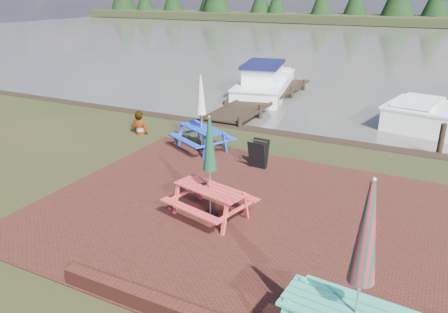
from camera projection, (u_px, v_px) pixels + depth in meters
ground at (216, 232)px, 9.15m from camera, size 120.00×120.00×0.00m
paving at (236, 211)px, 9.98m from camera, size 9.00×7.50×0.02m
water at (404, 45)px, 40.01m from camera, size 120.00×60.00×0.02m
far_treeline at (428, 1)px, 63.02m from camera, size 120.00×10.00×8.10m
picnic_table_teal at (357, 305)px, 5.62m from camera, size 2.09×1.89×2.71m
picnic_table_red at (210, 183)px, 9.49m from camera, size 1.97×1.84×2.31m
picnic_table_blue at (202, 124)px, 13.61m from camera, size 2.21×2.12×2.36m
chalkboard at (258, 154)px, 12.31m from camera, size 0.51×0.49×0.81m
jetty at (263, 98)px, 19.99m from camera, size 1.76×9.08×1.00m
boat_jetty at (265, 84)px, 21.78m from camera, size 3.42×6.69×1.85m
person at (138, 111)px, 15.05m from camera, size 0.69×0.53×1.66m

